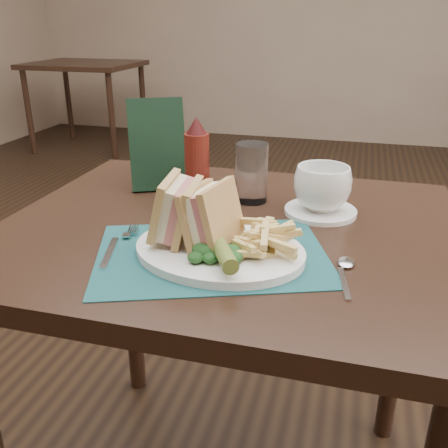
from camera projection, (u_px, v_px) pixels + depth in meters
name	position (u px, v px, depth m)	size (l,w,h in m)	color
floor	(264.00, 369.00, 1.73)	(7.00, 7.00, 0.00)	black
wall_back	(333.00, 140.00, 4.84)	(6.00, 6.00, 0.00)	gray
table_main	(228.00, 375.00, 1.14)	(0.90, 0.75, 0.75)	black
table_bg_left	(88.00, 106.00, 4.43)	(0.90, 0.75, 0.75)	black
placemat	(212.00, 254.00, 0.87)	(0.40, 0.28, 0.00)	#164749
plate	(219.00, 250.00, 0.86)	(0.30, 0.24, 0.01)	white
sandwich_half_a	(164.00, 208.00, 0.87)	(0.06, 0.11, 0.10)	tan
sandwich_half_b	(201.00, 212.00, 0.85)	(0.06, 0.11, 0.10)	tan
kale_garnish	(215.00, 254.00, 0.80)	(0.11, 0.08, 0.03)	#153916
pickle_spear	(223.00, 251.00, 0.79)	(0.03, 0.03, 0.12)	#546727
fries_pile	(261.00, 234.00, 0.85)	(0.18, 0.20, 0.05)	#DABB6D
fork	(117.00, 243.00, 0.89)	(0.03, 0.17, 0.01)	silver
spoon	(345.00, 274.00, 0.79)	(0.03, 0.15, 0.01)	silver
saucer	(320.00, 211.00, 1.05)	(0.15, 0.15, 0.01)	white
coffee_cup	(322.00, 188.00, 1.03)	(0.12, 0.12, 0.09)	white
drinking_glass	(252.00, 173.00, 1.09)	(0.07, 0.07, 0.13)	white
ketchup_bottle	(197.00, 159.00, 1.09)	(0.05, 0.05, 0.19)	#5B170F
check_presenter	(157.00, 145.00, 1.17)	(0.13, 0.01, 0.21)	black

